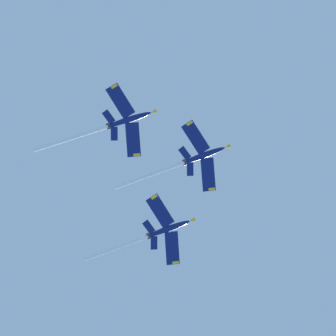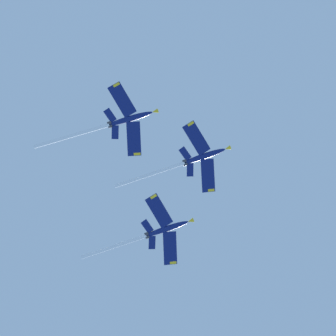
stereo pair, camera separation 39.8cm
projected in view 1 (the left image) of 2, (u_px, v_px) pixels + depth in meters
jet_lead at (189, 161)px, 139.44m from camera, size 31.77×19.57×7.79m
jet_left_wing at (155, 233)px, 138.75m from camera, size 29.93×19.53×7.69m
jet_right_wing at (112, 125)px, 135.57m from camera, size 31.80×19.53×8.07m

